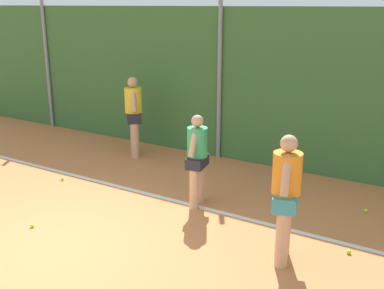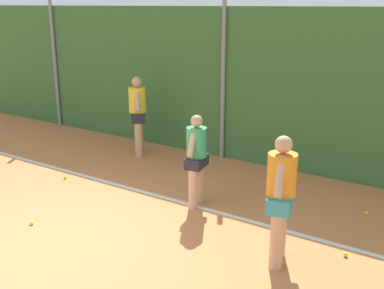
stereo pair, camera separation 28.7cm
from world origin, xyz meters
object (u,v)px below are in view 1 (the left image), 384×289
at_px(tennis_ball_2, 366,210).
at_px(tennis_ball_11, 285,199).
at_px(tennis_ball_7, 32,226).
at_px(tennis_ball_12, 349,252).
at_px(tennis_ball_1, 62,179).
at_px(player_foreground_near, 286,192).
at_px(player_midcourt, 197,156).
at_px(player_backcourt_far, 134,112).

height_order(tennis_ball_2, tennis_ball_11, same).
xyz_separation_m(tennis_ball_7, tennis_ball_12, (4.73, 1.88, 0.00)).
xyz_separation_m(tennis_ball_1, tennis_ball_11, (4.40, 1.42, 0.00)).
height_order(tennis_ball_7, tennis_ball_11, same).
bearing_deg(player_foreground_near, player_midcourt, 47.94).
distance_m(player_foreground_near, player_midcourt, 2.29).
bearing_deg(player_backcourt_far, tennis_ball_11, 37.66).
distance_m(tennis_ball_11, tennis_ball_12, 2.03).
xyz_separation_m(player_backcourt_far, tennis_ball_2, (5.59, -0.48, -1.05)).
distance_m(player_backcourt_far, tennis_ball_12, 6.16).
height_order(tennis_ball_1, tennis_ball_12, same).
height_order(player_midcourt, tennis_ball_12, player_midcourt).
relative_size(tennis_ball_2, tennis_ball_7, 1.00).
height_order(tennis_ball_1, tennis_ball_7, same).
bearing_deg(player_midcourt, tennis_ball_2, 104.61).
bearing_deg(tennis_ball_12, tennis_ball_11, 138.32).
bearing_deg(tennis_ball_12, player_midcourt, 173.16).
bearing_deg(player_backcourt_far, player_foreground_near, 18.36).
distance_m(player_foreground_near, tennis_ball_1, 5.26).
xyz_separation_m(tennis_ball_1, tennis_ball_2, (5.82, 1.71, 0.00)).
relative_size(player_backcourt_far, tennis_ball_2, 29.18).
xyz_separation_m(tennis_ball_2, tennis_ball_11, (-1.42, -0.29, 0.00)).
height_order(player_backcourt_far, tennis_ball_12, player_backcourt_far).
distance_m(player_midcourt, tennis_ball_12, 3.01).
bearing_deg(tennis_ball_11, player_foreground_near, -70.47).
bearing_deg(player_midcourt, player_backcourt_far, -132.76).
distance_m(tennis_ball_7, tennis_ball_11, 4.56).
bearing_deg(tennis_ball_2, tennis_ball_12, -86.60).
xyz_separation_m(player_foreground_near, player_backcourt_far, (-4.89, 2.80, 0.02)).
distance_m(tennis_ball_2, tennis_ball_12, 1.65).
distance_m(player_midcourt, tennis_ball_7, 3.06).
height_order(player_backcourt_far, tennis_ball_7, player_backcourt_far).
xyz_separation_m(tennis_ball_11, tennis_ball_12, (1.52, -1.35, 0.00)).
xyz_separation_m(player_foreground_near, player_midcourt, (-2.05, 1.02, -0.10)).
xyz_separation_m(player_foreground_near, tennis_ball_7, (-3.93, -1.20, -1.03)).
xyz_separation_m(player_backcourt_far, tennis_ball_1, (-0.23, -2.19, -1.05)).
xyz_separation_m(player_midcourt, tennis_ball_2, (2.75, 1.30, -0.93)).
relative_size(player_backcourt_far, tennis_ball_1, 29.18).
height_order(player_foreground_near, tennis_ball_1, player_foreground_near).
distance_m(tennis_ball_7, tennis_ball_12, 5.09).
xyz_separation_m(player_backcourt_far, tennis_ball_7, (0.96, -4.00, -1.05)).
bearing_deg(player_foreground_near, player_backcourt_far, 44.62).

